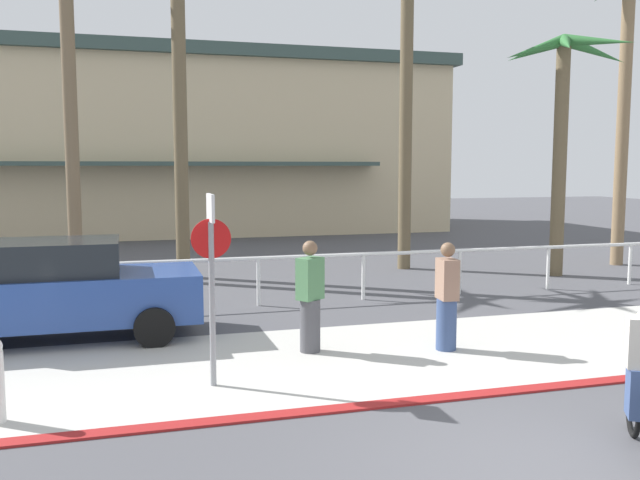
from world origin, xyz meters
name	(u,v)px	position (x,y,z in m)	size (l,w,h in m)	color
ground_plane	(295,290)	(0.00, 10.00, 0.00)	(80.00, 80.00, 0.00)	#4C4C51
sidewalk_strip	(386,356)	(0.00, 4.20, 0.01)	(44.00, 4.00, 0.02)	beige
curb_paint	(445,398)	(0.00, 2.20, 0.01)	(44.00, 0.24, 0.03)	maroon
building_backdrop	(152,144)	(-2.51, 26.57, 3.89)	(25.82, 10.56, 7.74)	beige
rail_fence	(312,264)	(0.00, 8.50, 0.84)	(21.03, 0.08, 1.04)	white
stop_sign_bike_lane	(211,262)	(-2.74, 3.49, 1.68)	(0.52, 0.56, 2.56)	gray
palm_tree_1	(68,34)	(-5.08, 13.77, 6.30)	(3.40, 3.15, 8.85)	#756047
palm_tree_2	(178,23)	(-2.35, 12.70, 6.53)	(3.34, 3.43, 8.64)	brown
palm_tree_3	(406,38)	(3.78, 12.46, 6.42)	(3.41, 3.66, 8.59)	brown
palm_tree_4	(563,97)	(7.28, 10.22, 4.71)	(3.63, 3.28, 6.30)	brown
palm_tree_5	(628,50)	(10.22, 11.41, 6.22)	(3.41, 3.41, 8.47)	#846B4C
car_blue_1	(61,289)	(-4.87, 6.62, 0.87)	(4.40, 2.02, 1.69)	#284793
pedestrian_0	(310,301)	(-1.07, 4.72, 0.83)	(0.48, 0.44, 1.77)	#4C4C51
pedestrian_1	(447,301)	(1.03, 4.23, 0.80)	(0.35, 0.42, 1.73)	#384C7A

